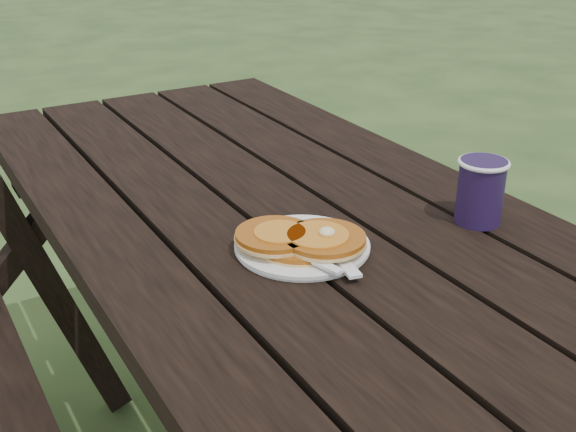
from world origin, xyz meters
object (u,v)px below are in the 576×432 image
picnic_table (307,407)px  plate (302,247)px  pancake_stack (301,239)px  coffee_cup (481,188)px

picnic_table → plate: (-0.06, -0.07, 0.39)m
plate → pancake_stack: pancake_stack is taller
pancake_stack → coffee_cup: 0.32m
plate → coffee_cup: 0.31m
picnic_table → plate: plate is taller
picnic_table → plate: size_ratio=8.93×
picnic_table → pancake_stack: 0.42m
plate → pancake_stack: bearing=-129.0°
picnic_table → pancake_stack: bearing=-128.5°
picnic_table → plate: bearing=-128.4°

